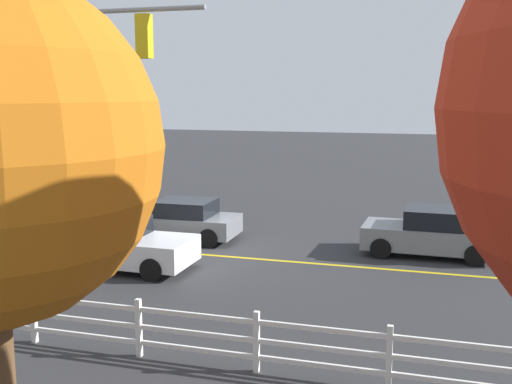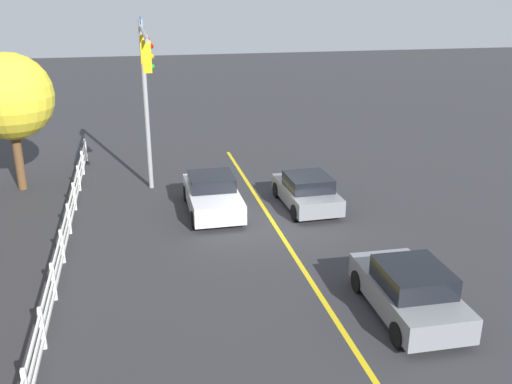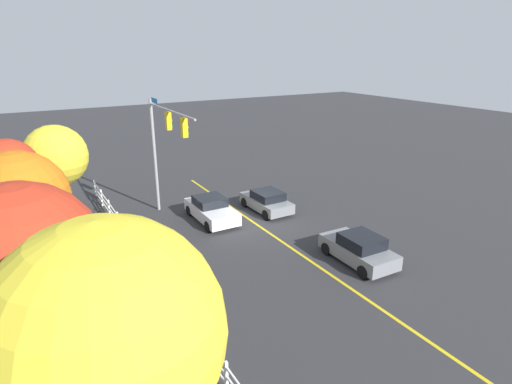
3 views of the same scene
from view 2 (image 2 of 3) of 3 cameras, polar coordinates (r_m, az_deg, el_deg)
ground_plane at (r=21.29m, az=1.71°, el=-3.06°), size 120.00×120.00×0.00m
lane_center_stripe at (r=17.81m, az=4.88°, el=-7.93°), size 28.00×0.16×0.01m
signal_assembly at (r=22.14m, az=-11.20°, el=11.33°), size 7.17×0.38×7.34m
car_0 at (r=22.14m, az=-4.48°, el=-0.26°), size 4.32×2.02×1.46m
car_1 at (r=22.59m, az=5.19°, el=0.07°), size 3.94×1.99×1.39m
car_2 at (r=15.73m, az=15.36°, el=-9.68°), size 4.07×2.04×1.49m
white_rail_fence at (r=17.93m, az=-19.56°, el=-6.75°), size 26.10×0.10×1.15m
tree_3 at (r=25.90m, az=-23.87°, el=8.88°), size 3.65×3.65×5.94m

